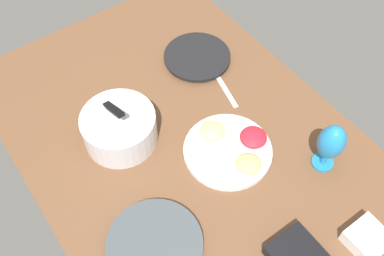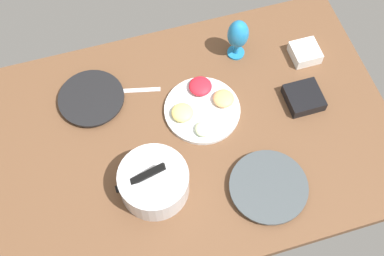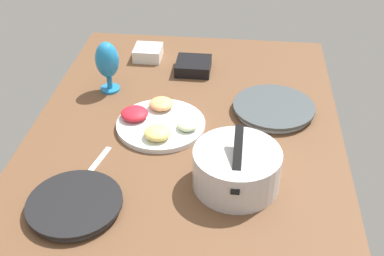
% 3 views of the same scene
% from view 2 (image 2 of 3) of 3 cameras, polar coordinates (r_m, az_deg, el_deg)
% --- Properties ---
extents(ground_plane, '(1.60, 1.04, 0.04)m').
position_cam_2_polar(ground_plane, '(1.92, -0.60, -1.07)').
color(ground_plane, brown).
extents(dinner_plate_left, '(0.29, 0.29, 0.03)m').
position_cam_2_polar(dinner_plate_left, '(1.81, 8.83, -6.79)').
color(dinner_plate_left, silver).
rests_on(dinner_plate_left, ground_plane).
extents(dinner_plate_right, '(0.26, 0.26, 0.03)m').
position_cam_2_polar(dinner_plate_right, '(2.00, -11.55, 3.32)').
color(dinner_plate_right, '#4C4C51').
rests_on(dinner_plate_right, ground_plane).
extents(mixing_bowl, '(0.26, 0.25, 0.18)m').
position_cam_2_polar(mixing_bowl, '(1.75, -4.44, -6.22)').
color(mixing_bowl, silver).
rests_on(mixing_bowl, ground_plane).
extents(fruit_platter, '(0.30, 0.30, 0.05)m').
position_cam_2_polar(fruit_platter, '(1.94, 1.16, 2.39)').
color(fruit_platter, silver).
rests_on(fruit_platter, ground_plane).
extents(hurricane_glass_blue, '(0.09, 0.09, 0.20)m').
position_cam_2_polar(hurricane_glass_blue, '(2.02, 5.34, 10.62)').
color(hurricane_glass_blue, '#1F7AB7').
rests_on(hurricane_glass_blue, ground_plane).
extents(square_bowl_black, '(0.14, 0.14, 0.05)m').
position_cam_2_polar(square_bowl_black, '(2.00, 12.81, 3.48)').
color(square_bowl_black, black).
rests_on(square_bowl_black, ground_plane).
extents(square_bowl_white, '(0.11, 0.11, 0.05)m').
position_cam_2_polar(square_bowl_white, '(2.12, 12.96, 8.53)').
color(square_bowl_white, white).
rests_on(square_bowl_white, ground_plane).
extents(fork_by_right_plate, '(0.18, 0.06, 0.01)m').
position_cam_2_polar(fork_by_right_plate, '(2.01, -6.26, 4.39)').
color(fork_by_right_plate, silver).
rests_on(fork_by_right_plate, ground_plane).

